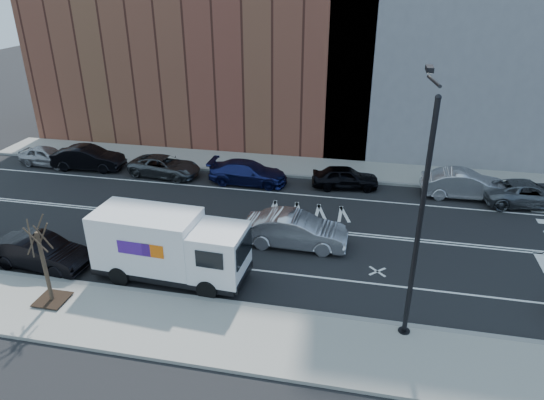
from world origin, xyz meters
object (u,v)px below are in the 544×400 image
at_px(far_parked_b, 88,158).
at_px(fedex_van, 169,246).
at_px(far_parked_a, 47,156).
at_px(driving_sedan, 296,230).

bearing_deg(far_parked_b, fedex_van, -140.29).
relative_size(far_parked_a, driving_sedan, 0.79).
bearing_deg(far_parked_a, driving_sedan, -105.74).
relative_size(fedex_van, far_parked_b, 1.43).
xyz_separation_m(far_parked_b, driving_sedan, (15.56, -7.36, 0.05)).
bearing_deg(driving_sedan, far_parked_a, 68.91).
distance_m(fedex_van, far_parked_a, 17.87).
bearing_deg(fedex_van, driving_sedan, 41.15).
distance_m(far_parked_a, far_parked_b, 3.20).
relative_size(far_parked_b, driving_sedan, 0.95).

